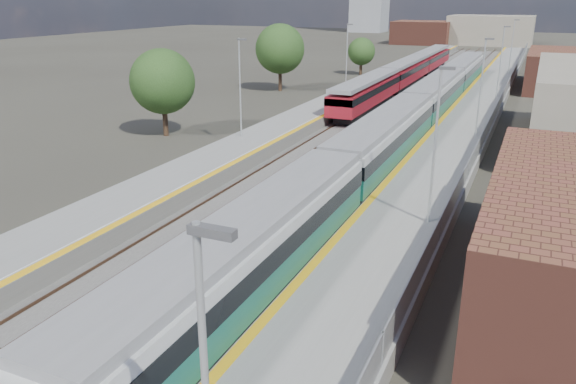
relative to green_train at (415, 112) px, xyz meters
The scene contains 11 objects.
ground 7.58m from the green_train, 101.97° to the left, with size 320.00×320.00×0.00m, color #47443A.
ballast_bed 10.52m from the green_train, 111.38° to the left, with size 10.50×155.00×0.06m, color #565451.
tracks 11.88m from the green_train, 105.65° to the left, with size 8.96×160.00×0.17m.
platform_right 10.43m from the green_train, 68.44° to the left, with size 4.70×155.00×8.52m.
platform_left 14.35m from the green_train, 137.79° to the left, with size 4.30×155.00×8.52m.
buildings 98.03m from the green_train, 101.59° to the left, with size 72.00×185.50×40.00m.
green_train is the anchor object (origin of this frame).
red_train 29.00m from the green_train, 103.97° to the left, with size 2.71×55.02×3.42m.
tree_a 21.38m from the green_train, 158.98° to the right, with size 5.47×5.47×7.41m.
tree_b 28.20m from the green_train, 138.40° to the left, with size 6.15×6.15×8.33m.
tree_c 41.33m from the green_train, 113.07° to the left, with size 4.13×4.13×5.60m.
Camera 1 is at (10.61, -3.95, 11.41)m, focal length 35.00 mm.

